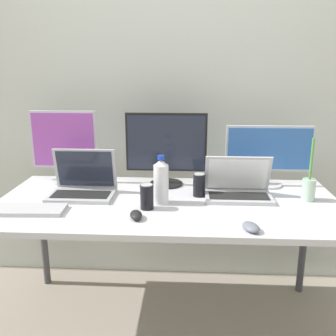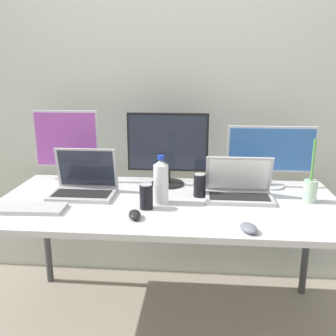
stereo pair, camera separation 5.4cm
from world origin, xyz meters
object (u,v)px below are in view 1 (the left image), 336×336
at_px(laptop_secondary, 238,188).
at_px(water_bottle, 161,182).
at_px(monitor_center, 166,147).
at_px(monitor_right, 269,153).
at_px(mouse_by_laptop, 251,227).
at_px(mouse_by_keyboard, 136,215).
at_px(bamboo_vase, 309,188).
at_px(laptop_silver, 83,185).
at_px(work_desk, 168,211).
at_px(soda_can_near_keyboard, 147,197).
at_px(keyboard_main, 25,210).
at_px(soda_can_by_laptop, 199,185).
at_px(monitor_left, 64,145).

bearing_deg(laptop_secondary, water_bottle, -164.37).
relative_size(monitor_center, monitor_right, 0.94).
bearing_deg(water_bottle, monitor_right, 28.63).
relative_size(laptop_secondary, mouse_by_laptop, 3.42).
xyz_separation_m(mouse_by_keyboard, bamboo_vase, (0.87, 0.30, 0.05)).
relative_size(laptop_silver, bamboo_vase, 1.04).
distance_m(work_desk, laptop_secondary, 0.40).
bearing_deg(laptop_silver, soda_can_near_keyboard, -26.57).
relative_size(keyboard_main, mouse_by_laptop, 3.73).
distance_m(keyboard_main, soda_can_near_keyboard, 0.60).
bearing_deg(laptop_silver, monitor_right, 12.34).
bearing_deg(mouse_by_laptop, monitor_center, 102.60).
bearing_deg(keyboard_main, monitor_right, 18.83).
xyz_separation_m(work_desk, laptop_secondary, (0.37, 0.08, 0.11)).
bearing_deg(soda_can_near_keyboard, mouse_by_keyboard, -105.92).
xyz_separation_m(laptop_secondary, bamboo_vase, (0.36, -0.03, 0.02)).
height_order(soda_can_by_laptop, bamboo_vase, bamboo_vase).
distance_m(keyboard_main, bamboo_vase, 1.44).
xyz_separation_m(laptop_silver, soda_can_by_laptop, (0.63, 0.02, 0.00)).
height_order(keyboard_main, soda_can_near_keyboard, soda_can_near_keyboard).
distance_m(laptop_secondary, soda_can_near_keyboard, 0.51).
height_order(monitor_center, keyboard_main, monitor_center).
distance_m(work_desk, laptop_silver, 0.49).
relative_size(monitor_center, laptop_silver, 1.37).
distance_m(monitor_right, laptop_silver, 1.07).
height_order(keyboard_main, soda_can_by_laptop, soda_can_by_laptop).
relative_size(laptop_silver, laptop_secondary, 0.97).
relative_size(keyboard_main, bamboo_vase, 1.16).
bearing_deg(monitor_right, mouse_by_laptop, -106.75).
bearing_deg(laptop_silver, monitor_left, 125.77).
height_order(monitor_right, mouse_by_laptop, monitor_right).
height_order(mouse_by_laptop, soda_can_near_keyboard, soda_can_near_keyboard).
bearing_deg(laptop_secondary, monitor_center, 153.51).
distance_m(work_desk, soda_can_by_laptop, 0.22).
height_order(monitor_right, mouse_by_keyboard, monitor_right).
xyz_separation_m(mouse_by_laptop, water_bottle, (-0.41, 0.31, 0.10)).
bearing_deg(laptop_secondary, mouse_by_laptop, -89.50).
height_order(laptop_secondary, keyboard_main, laptop_secondary).
bearing_deg(bamboo_vase, soda_can_by_laptop, 176.32).
bearing_deg(soda_can_by_laptop, laptop_secondary, -1.91).
height_order(water_bottle, soda_can_near_keyboard, water_bottle).
relative_size(monitor_right, bamboo_vase, 1.51).
distance_m(mouse_by_keyboard, water_bottle, 0.26).
relative_size(laptop_silver, water_bottle, 1.36).
xyz_separation_m(mouse_by_laptop, soda_can_near_keyboard, (-0.47, 0.23, 0.05)).
bearing_deg(laptop_secondary, soda_can_near_keyboard, -157.32).
bearing_deg(monitor_right, laptop_secondary, -132.45).
bearing_deg(laptop_secondary, work_desk, -167.34).
bearing_deg(work_desk, keyboard_main, -164.72).
xyz_separation_m(monitor_left, monitor_center, (0.61, -0.03, -0.00)).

